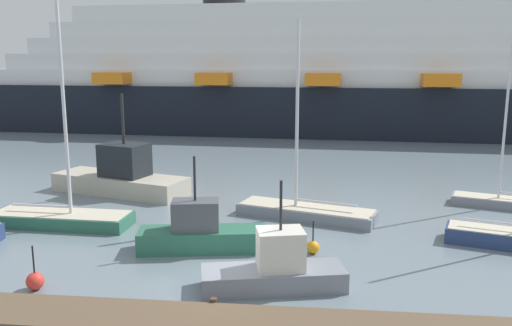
{
  "coord_description": "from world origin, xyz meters",
  "views": [
    {
      "loc": [
        3.01,
        -17.62,
        8.03
      ],
      "look_at": [
        0.0,
        10.55,
        2.52
      ],
      "focal_mm": 36.92,
      "sensor_mm": 36.0,
      "label": 1
    }
  ],
  "objects_px": {
    "channel_buoy_0": "(313,247)",
    "fishing_boat_0": "(200,233)",
    "sailboat_0": "(509,237)",
    "sailboat_1": "(306,209)",
    "fishing_boat_2": "(122,177)",
    "sailboat_2": "(507,200)",
    "sailboat_3": "(61,216)",
    "channel_buoy_1": "(35,281)",
    "cruise_ship": "(376,79)",
    "fishing_boat_1": "(275,269)"
  },
  "relations": [
    {
      "from": "fishing_boat_0",
      "to": "cruise_ship",
      "type": "relative_size",
      "value": 0.06
    },
    {
      "from": "sailboat_3",
      "to": "cruise_ship",
      "type": "bearing_deg",
      "value": 65.17
    },
    {
      "from": "sailboat_1",
      "to": "channel_buoy_0",
      "type": "distance_m",
      "value": 5.16
    },
    {
      "from": "sailboat_2",
      "to": "fishing_boat_2",
      "type": "relative_size",
      "value": 1.07
    },
    {
      "from": "sailboat_3",
      "to": "fishing_boat_1",
      "type": "xyz_separation_m",
      "value": [
        11.08,
        -6.2,
        0.24
      ]
    },
    {
      "from": "channel_buoy_1",
      "to": "cruise_ship",
      "type": "relative_size",
      "value": 0.02
    },
    {
      "from": "sailboat_3",
      "to": "fishing_boat_2",
      "type": "bearing_deg",
      "value": 87.1
    },
    {
      "from": "cruise_ship",
      "to": "sailboat_3",
      "type": "bearing_deg",
      "value": -113.83
    },
    {
      "from": "fishing_boat_1",
      "to": "fishing_boat_2",
      "type": "bearing_deg",
      "value": 116.24
    },
    {
      "from": "sailboat_0",
      "to": "fishing_boat_0",
      "type": "distance_m",
      "value": 13.53
    },
    {
      "from": "channel_buoy_1",
      "to": "cruise_ship",
      "type": "height_order",
      "value": "cruise_ship"
    },
    {
      "from": "channel_buoy_1",
      "to": "fishing_boat_1",
      "type": "bearing_deg",
      "value": 6.84
    },
    {
      "from": "fishing_boat_2",
      "to": "fishing_boat_1",
      "type": "bearing_deg",
      "value": -33.21
    },
    {
      "from": "sailboat_0",
      "to": "fishing_boat_1",
      "type": "distance_m",
      "value": 11.29
    },
    {
      "from": "channel_buoy_1",
      "to": "sailboat_1",
      "type": "bearing_deg",
      "value": 45.92
    },
    {
      "from": "fishing_boat_1",
      "to": "cruise_ship",
      "type": "distance_m",
      "value": 44.16
    },
    {
      "from": "sailboat_2",
      "to": "channel_buoy_0",
      "type": "xyz_separation_m",
      "value": [
        -10.72,
        -8.25,
        -0.15
      ]
    },
    {
      "from": "fishing_boat_1",
      "to": "fishing_boat_0",
      "type": "bearing_deg",
      "value": 121.53
    },
    {
      "from": "fishing_boat_1",
      "to": "channel_buoy_0",
      "type": "bearing_deg",
      "value": 57.12
    },
    {
      "from": "sailboat_1",
      "to": "sailboat_2",
      "type": "xyz_separation_m",
      "value": [
        11.09,
        3.11,
        -0.02
      ]
    },
    {
      "from": "sailboat_3",
      "to": "fishing_boat_1",
      "type": "bearing_deg",
      "value": -26.47
    },
    {
      "from": "channel_buoy_0",
      "to": "channel_buoy_1",
      "type": "distance_m",
      "value": 10.89
    },
    {
      "from": "sailboat_0",
      "to": "sailboat_3",
      "type": "distance_m",
      "value": 21.0
    },
    {
      "from": "sailboat_1",
      "to": "fishing_boat_1",
      "type": "relative_size",
      "value": 1.88
    },
    {
      "from": "sailboat_2",
      "to": "sailboat_1",
      "type": "bearing_deg",
      "value": 35.03
    },
    {
      "from": "fishing_boat_0",
      "to": "channel_buoy_0",
      "type": "xyz_separation_m",
      "value": [
        4.82,
        0.05,
        -0.48
      ]
    },
    {
      "from": "fishing_boat_0",
      "to": "fishing_boat_1",
      "type": "relative_size",
      "value": 1.05
    },
    {
      "from": "channel_buoy_0",
      "to": "fishing_boat_0",
      "type": "bearing_deg",
      "value": -179.35
    },
    {
      "from": "sailboat_2",
      "to": "sailboat_3",
      "type": "relative_size",
      "value": 0.9
    },
    {
      "from": "sailboat_0",
      "to": "sailboat_1",
      "type": "xyz_separation_m",
      "value": [
        -8.94,
        3.37,
        0.02
      ]
    },
    {
      "from": "sailboat_0",
      "to": "fishing_boat_1",
      "type": "relative_size",
      "value": 1.53
    },
    {
      "from": "sailboat_2",
      "to": "sailboat_3",
      "type": "xyz_separation_m",
      "value": [
        -23.13,
        -5.68,
        0.04
      ]
    },
    {
      "from": "sailboat_1",
      "to": "fishing_boat_2",
      "type": "relative_size",
      "value": 1.11
    },
    {
      "from": "sailboat_0",
      "to": "fishing_boat_2",
      "type": "relative_size",
      "value": 0.91
    },
    {
      "from": "sailboat_0",
      "to": "channel_buoy_1",
      "type": "relative_size",
      "value": 4.99
    },
    {
      "from": "sailboat_2",
      "to": "sailboat_3",
      "type": "bearing_deg",
      "value": 33.17
    },
    {
      "from": "sailboat_1",
      "to": "cruise_ship",
      "type": "xyz_separation_m",
      "value": [
        7.23,
        34.28,
        5.63
      ]
    },
    {
      "from": "fishing_boat_0",
      "to": "sailboat_1",
      "type": "bearing_deg",
      "value": -140.14
    },
    {
      "from": "fishing_boat_0",
      "to": "channel_buoy_0",
      "type": "height_order",
      "value": "fishing_boat_0"
    },
    {
      "from": "fishing_boat_2",
      "to": "channel_buoy_0",
      "type": "xyz_separation_m",
      "value": [
        11.75,
        -9.24,
        -0.73
      ]
    },
    {
      "from": "sailboat_2",
      "to": "fishing_boat_1",
      "type": "distance_m",
      "value": 16.93
    },
    {
      "from": "sailboat_1",
      "to": "cruise_ship",
      "type": "bearing_deg",
      "value": -83.84
    },
    {
      "from": "sailboat_3",
      "to": "fishing_boat_0",
      "type": "bearing_deg",
      "value": -16.28
    },
    {
      "from": "fishing_boat_1",
      "to": "fishing_boat_2",
      "type": "relative_size",
      "value": 0.59
    },
    {
      "from": "fishing_boat_0",
      "to": "channel_buoy_0",
      "type": "distance_m",
      "value": 4.85
    },
    {
      "from": "sailboat_2",
      "to": "fishing_boat_1",
      "type": "relative_size",
      "value": 1.79
    },
    {
      "from": "fishing_boat_0",
      "to": "fishing_boat_2",
      "type": "bearing_deg",
      "value": -62.8
    },
    {
      "from": "channel_buoy_1",
      "to": "channel_buoy_0",
      "type": "bearing_deg",
      "value": 25.3
    },
    {
      "from": "sailboat_3",
      "to": "channel_buoy_1",
      "type": "distance_m",
      "value": 7.66
    },
    {
      "from": "sailboat_3",
      "to": "fishing_boat_1",
      "type": "distance_m",
      "value": 12.7
    }
  ]
}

